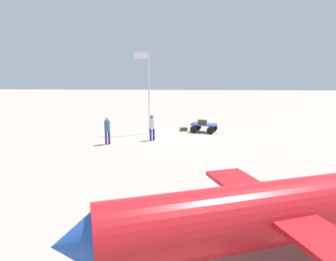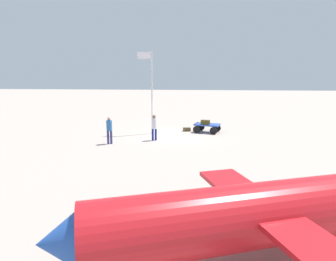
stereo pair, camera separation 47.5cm
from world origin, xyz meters
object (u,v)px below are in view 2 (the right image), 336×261
suitcase_dark (205,122)px  flagpole (151,86)px  suitcase_grey (187,129)px  worker_lead (154,126)px  airplane_near (251,215)px  worker_trailing (109,128)px  luggage_cart (207,126)px

suitcase_dark → flagpole: bearing=6.9°
suitcase_grey → worker_lead: size_ratio=0.36×
suitcase_dark → airplane_near: (-0.57, 15.22, 0.37)m
suitcase_grey → worker_lead: worker_lead is taller
flagpole → worker_trailing: bearing=59.6°
suitcase_dark → worker_trailing: (6.04, 4.00, 0.19)m
flagpole → luggage_cart: bearing=-169.4°
luggage_cart → airplane_near: 15.52m
suitcase_grey → airplane_near: 16.00m
luggage_cart → worker_trailing: (6.17, 4.28, 0.54)m
luggage_cart → suitcase_dark: suitcase_dark is taller
luggage_cart → worker_trailing: bearing=34.8°
luggage_cart → flagpole: (4.10, 0.76, 2.98)m
suitcase_dark → airplane_near: size_ratio=0.08×
suitcase_dark → flagpole: (3.97, 0.48, 2.64)m
suitcase_grey → worker_trailing: 6.63m
suitcase_dark → suitcase_grey: suitcase_dark is taller
luggage_cart → flagpole: bearing=10.6°
worker_lead → flagpole: bearing=-76.0°
suitcase_dark → airplane_near: airplane_near is taller
suitcase_grey → flagpole: flagpole is taller
suitcase_grey → luggage_cart: bearing=167.2°
worker_lead → luggage_cart: bearing=-139.5°
suitcase_dark → worker_lead: bearing=38.8°
luggage_cart → worker_trailing: 7.53m
luggage_cart → suitcase_dark: 0.46m
suitcase_grey → flagpole: 4.35m
airplane_near → luggage_cart: bearing=-88.4°
suitcase_grey → airplane_near: airplane_near is taller
luggage_cart → airplane_near: airplane_near is taller
suitcase_dark → airplane_near: 15.24m
worker_lead → airplane_near: (-3.98, 12.48, 0.21)m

